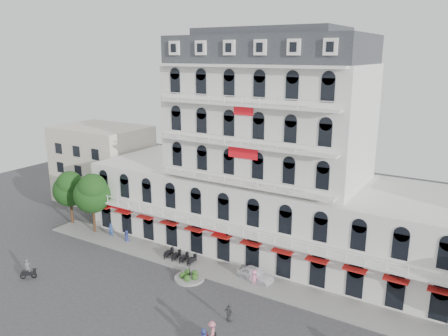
% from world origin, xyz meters
% --- Properties ---
extents(ground, '(120.00, 120.00, 0.00)m').
position_xyz_m(ground, '(0.00, 0.00, 0.00)').
color(ground, '#38383A').
rests_on(ground, ground).
extents(sidewalk, '(53.00, 4.00, 0.16)m').
position_xyz_m(sidewalk, '(0.00, 9.00, 0.08)').
color(sidewalk, gray).
rests_on(sidewalk, ground).
extents(main_building, '(45.00, 15.00, 25.80)m').
position_xyz_m(main_building, '(0.00, 18.00, 9.96)').
color(main_building, silver).
rests_on(main_building, ground).
extents(flank_building_west, '(14.00, 10.00, 12.00)m').
position_xyz_m(flank_building_west, '(-30.00, 20.00, 6.00)').
color(flank_building_west, beige).
rests_on(flank_building_west, ground).
extents(traffic_island, '(3.20, 3.20, 1.60)m').
position_xyz_m(traffic_island, '(-3.00, 6.00, 0.26)').
color(traffic_island, gray).
rests_on(traffic_island, ground).
extents(parked_scooter_row, '(4.40, 1.80, 1.10)m').
position_xyz_m(parked_scooter_row, '(-6.35, 8.80, 0.00)').
color(parked_scooter_row, black).
rests_on(parked_scooter_row, ground).
extents(tree_west_outer, '(4.50, 4.48, 7.76)m').
position_xyz_m(tree_west_outer, '(-25.95, 9.98, 5.35)').
color(tree_west_outer, '#382314').
rests_on(tree_west_outer, ground).
extents(tree_west_inner, '(4.76, 4.76, 8.25)m').
position_xyz_m(tree_west_inner, '(-20.95, 9.48, 5.68)').
color(tree_west_inner, '#382314').
rests_on(tree_west_inner, ground).
extents(parked_car, '(4.23, 2.09, 1.39)m').
position_xyz_m(parked_car, '(3.00, 9.50, 0.69)').
color(parked_car, white).
rests_on(parked_car, ground).
extents(rider_west, '(1.35, 1.27, 2.18)m').
position_xyz_m(rider_west, '(-17.63, -2.77, 0.98)').
color(rider_west, black).
rests_on(rider_west, ground).
extents(rider_center, '(0.99, 1.65, 2.26)m').
position_xyz_m(rider_center, '(4.97, -1.87, 1.20)').
color(rider_center, black).
rests_on(rider_center, ground).
extents(pedestrian_left, '(0.79, 0.56, 1.53)m').
position_xyz_m(pedestrian_left, '(-15.27, 9.50, 0.77)').
color(pedestrian_left, navy).
rests_on(pedestrian_left, ground).
extents(pedestrian_mid, '(1.08, 0.65, 1.72)m').
position_xyz_m(pedestrian_mid, '(4.42, 1.74, 0.86)').
color(pedestrian_mid, '#4C4C53').
rests_on(pedestrian_mid, ground).
extents(pedestrian_right, '(1.25, 0.92, 1.73)m').
position_xyz_m(pedestrian_right, '(3.41, 8.44, 0.87)').
color(pedestrian_right, pink).
rests_on(pedestrian_right, ground).
extents(pedestrian_far, '(0.84, 0.74, 1.94)m').
position_xyz_m(pedestrian_far, '(-17.99, 9.50, 0.97)').
color(pedestrian_far, navy).
rests_on(pedestrian_far, ground).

